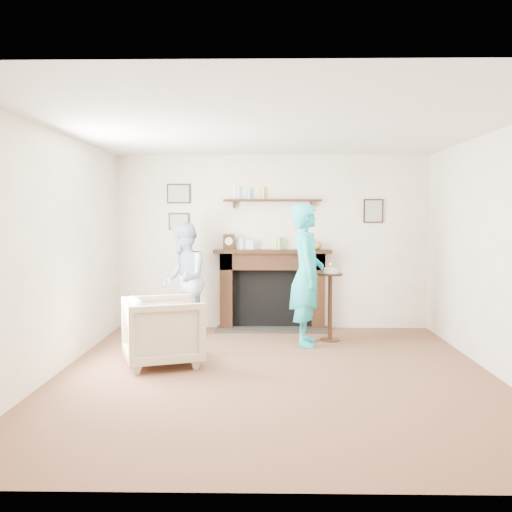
# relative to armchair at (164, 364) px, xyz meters

# --- Properties ---
(ground) EXTENTS (5.00, 5.00, 0.00)m
(ground) POSITION_rel_armchair_xyz_m (1.22, -0.40, 0.00)
(ground) COLOR brown
(ground) RESTS_ON ground
(room_shell) EXTENTS (4.54, 5.02, 2.52)m
(room_shell) POSITION_rel_armchair_xyz_m (1.21, 0.29, 1.62)
(room_shell) COLOR beige
(room_shell) RESTS_ON ground
(armchair) EXTENTS (1.04, 1.02, 0.74)m
(armchair) POSITION_rel_armchair_xyz_m (0.00, 0.00, 0.00)
(armchair) COLOR tan
(armchair) RESTS_ON ground
(man) EXTENTS (0.69, 0.83, 1.54)m
(man) POSITION_rel_armchair_xyz_m (0.01, 1.50, 0.00)
(man) COLOR silver
(man) RESTS_ON ground
(woman) EXTENTS (0.46, 0.67, 1.78)m
(woman) POSITION_rel_armchair_xyz_m (1.63, 1.00, 0.00)
(woman) COLOR #1EA6AC
(woman) RESTS_ON ground
(pedestal_table) EXTENTS (0.32, 0.32, 1.02)m
(pedestal_table) POSITION_rel_armchair_xyz_m (1.96, 1.24, 0.63)
(pedestal_table) COLOR black
(pedestal_table) RESTS_ON ground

